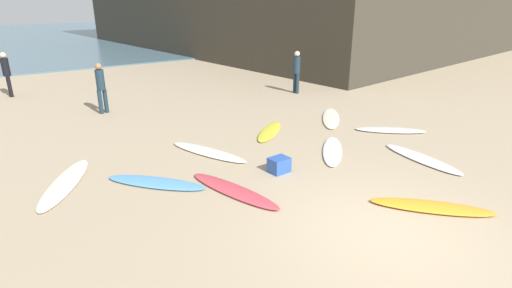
# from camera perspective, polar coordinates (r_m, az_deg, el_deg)

# --- Properties ---
(ground_plane) EXTENTS (120.00, 120.00, 0.00)m
(ground_plane) POSITION_cam_1_polar(r_m,az_deg,el_deg) (7.40, 18.40, -12.07)
(ground_plane) COLOR tan
(ocean_water) EXTENTS (120.00, 40.00, 0.08)m
(ocean_water) POSITION_cam_1_polar(r_m,az_deg,el_deg) (43.84, -27.40, 13.21)
(ocean_water) COLOR slate
(ocean_water) RESTS_ON ground_plane
(surfboard_0) EXTENTS (1.99, 2.10, 0.08)m
(surfboard_0) POSITION_cam_1_polar(r_m,az_deg,el_deg) (13.46, 10.50, 3.63)
(surfboard_0) COLOR silver
(surfboard_0) RESTS_ON ground_plane
(surfboard_1) EXTENTS (0.70, 2.30, 0.08)m
(surfboard_1) POSITION_cam_1_polar(r_m,az_deg,el_deg) (10.77, 22.33, -1.90)
(surfboard_1) COLOR white
(surfboard_1) RESTS_ON ground_plane
(surfboard_2) EXTENTS (1.90, 2.05, 0.07)m
(surfboard_2) POSITION_cam_1_polar(r_m,az_deg,el_deg) (8.99, -13.92, -5.29)
(surfboard_2) COLOR #5697DD
(surfboard_2) RESTS_ON ground_plane
(surfboard_3) EXTENTS (1.08, 2.47, 0.08)m
(surfboard_3) POSITION_cam_1_polar(r_m,az_deg,el_deg) (8.41, -3.16, -6.53)
(surfboard_3) COLOR #D34452
(surfboard_3) RESTS_ON ground_plane
(surfboard_4) EXTENTS (1.80, 1.65, 0.08)m
(surfboard_4) POSITION_cam_1_polar(r_m,az_deg,el_deg) (11.92, 1.93, 1.78)
(surfboard_4) COLOR yellow
(surfboard_4) RESTS_ON ground_plane
(surfboard_5) EXTENTS (1.84, 1.89, 0.07)m
(surfboard_5) POSITION_cam_1_polar(r_m,az_deg,el_deg) (10.64, 10.71, -0.93)
(surfboard_5) COLOR white
(surfboard_5) RESTS_ON ground_plane
(surfboard_6) EXTENTS (1.90, 1.74, 0.09)m
(surfboard_6) POSITION_cam_1_polar(r_m,az_deg,el_deg) (12.67, 18.41, 1.88)
(surfboard_6) COLOR silver
(surfboard_6) RESTS_ON ground_plane
(surfboard_7) EXTENTS (1.92, 2.01, 0.09)m
(surfboard_7) POSITION_cam_1_polar(r_m,az_deg,el_deg) (8.47, 23.48, -8.11)
(surfboard_7) COLOR orange
(surfboard_7) RESTS_ON ground_plane
(surfboard_8) EXTENTS (1.73, 2.53, 0.07)m
(surfboard_8) POSITION_cam_1_polar(r_m,az_deg,el_deg) (9.62, -25.32, -4.99)
(surfboard_8) COLOR #E9ECCD
(surfboard_8) RESTS_ON ground_plane
(surfboard_9) EXTENTS (1.34, 2.42, 0.08)m
(surfboard_9) POSITION_cam_1_polar(r_m,az_deg,el_deg) (10.44, -6.74, -1.12)
(surfboard_9) COLOR white
(surfboard_9) RESTS_ON ground_plane
(beachgoer_near) EXTENTS (0.28, 0.34, 1.74)m
(beachgoer_near) POSITION_cam_1_polar(r_m,az_deg,el_deg) (18.81, -31.70, 8.61)
(beachgoer_near) COLOR black
(beachgoer_near) RESTS_ON ground_plane
(beachgoer_mid) EXTENTS (0.35, 0.35, 1.71)m
(beachgoer_mid) POSITION_cam_1_polar(r_m,az_deg,el_deg) (14.67, -21.00, 7.67)
(beachgoer_mid) COLOR #1E3342
(beachgoer_mid) RESTS_ON ground_plane
(beachgoer_far) EXTENTS (0.31, 0.34, 1.70)m
(beachgoer_far) POSITION_cam_1_polar(r_m,az_deg,el_deg) (16.76, 5.74, 10.34)
(beachgoer_far) COLOR #1E3342
(beachgoer_far) RESTS_ON ground_plane
(beach_cooler) EXTENTS (0.47, 0.39, 0.35)m
(beach_cooler) POSITION_cam_1_polar(r_m,az_deg,el_deg) (9.27, 3.27, -2.96)
(beach_cooler) COLOR #2D56B2
(beach_cooler) RESTS_ON ground_plane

